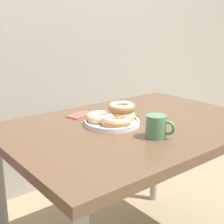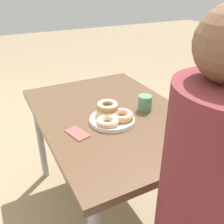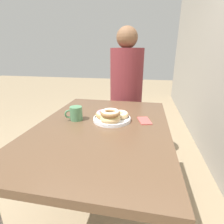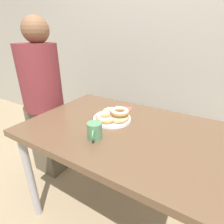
{
  "view_description": "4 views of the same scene",
  "coord_description": "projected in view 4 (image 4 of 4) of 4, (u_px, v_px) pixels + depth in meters",
  "views": [
    {
      "loc": [
        -0.93,
        -0.88,
        1.19
      ],
      "look_at": [
        -0.09,
        0.17,
        0.82
      ],
      "focal_mm": 50.0,
      "sensor_mm": 36.0,
      "label": 1
    },
    {
      "loc": [
        -1.16,
        0.72,
        1.45
      ],
      "look_at": [
        -0.09,
        0.17,
        0.82
      ],
      "focal_mm": 40.0,
      "sensor_mm": 36.0,
      "label": 2
    },
    {
      "loc": [
        0.98,
        0.37,
        1.2
      ],
      "look_at": [
        -0.09,
        0.17,
        0.82
      ],
      "focal_mm": 28.0,
      "sensor_mm": 36.0,
      "label": 3
    },
    {
      "loc": [
        0.45,
        -0.73,
        1.28
      ],
      "look_at": [
        -0.09,
        0.17,
        0.82
      ],
      "focal_mm": 28.0,
      "sensor_mm": 36.0,
      "label": 4
    }
  ],
  "objects": [
    {
      "name": "dining_table",
      "position": [
        121.0,
        137.0,
        1.13
      ],
      "size": [
        1.17,
        0.82,
        0.76
      ],
      "color": "brown",
      "rests_on": "ground_plane"
    },
    {
      "name": "wall_back",
      "position": [
        173.0,
        33.0,
        1.66
      ],
      "size": [
        8.0,
        0.05,
        2.6
      ],
      "color": "#9E998E",
      "rests_on": "ground_plane"
    },
    {
      "name": "donut_plate",
      "position": [
        113.0,
        116.0,
        1.15
      ],
      "size": [
        0.27,
        0.26,
        0.09
      ],
      "color": "white",
      "rests_on": "dining_table"
    },
    {
      "name": "person_figure",
      "position": [
        43.0,
        100.0,
        1.53
      ],
      "size": [
        0.34,
        0.33,
        1.42
      ],
      "color": "brown",
      "rests_on": "ground_plane"
    },
    {
      "name": "ground_plane",
      "position": [
        111.0,
        222.0,
        1.3
      ],
      "size": [
        14.0,
        14.0,
        0.0
      ],
      "primitive_type": "plane",
      "color": "#937F60"
    },
    {
      "name": "coffee_mug",
      "position": [
        95.0,
        131.0,
        0.95
      ],
      "size": [
        0.08,
        0.11,
        0.09
      ],
      "color": "#4C7F56",
      "rests_on": "dining_table"
    },
    {
      "name": "napkin",
      "position": [
        123.0,
        108.0,
        1.36
      ],
      "size": [
        0.15,
        0.1,
        0.01
      ],
      "color": "#BC4C47",
      "rests_on": "dining_table"
    }
  ]
}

